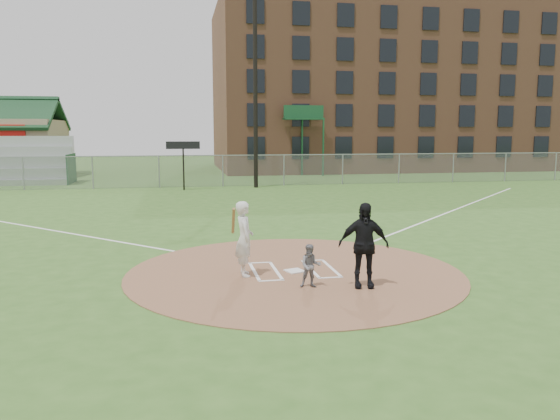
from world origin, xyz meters
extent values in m
plane|color=#345D20|center=(0.00, 0.00, 0.00)|extent=(140.00, 140.00, 0.00)
cylinder|color=#8D5F42|center=(0.00, 0.00, 0.01)|extent=(8.40, 8.40, 0.02)
cube|color=silver|center=(0.00, -0.01, 0.03)|extent=(0.54, 0.54, 0.03)
cube|color=white|center=(9.00, 9.00, 0.01)|extent=(17.04, 17.04, 0.01)
cube|color=white|center=(-9.00, 9.00, 0.01)|extent=(17.04, 17.04, 0.01)
imported|color=slate|center=(0.06, -1.44, 0.51)|extent=(0.53, 0.45, 0.99)
imported|color=black|center=(1.23, -1.62, 0.99)|extent=(1.20, 0.66, 1.93)
cube|color=white|center=(-1.00, 0.15, 0.03)|extent=(0.08, 1.80, 0.01)
cube|color=white|center=(-0.45, 0.15, 0.03)|extent=(0.08, 1.80, 0.01)
cube|color=white|center=(-0.72, 1.05, 0.03)|extent=(0.62, 0.08, 0.01)
cube|color=white|center=(-0.72, -0.75, 0.03)|extent=(0.62, 0.08, 0.01)
cube|color=white|center=(1.00, 0.15, 0.03)|extent=(0.08, 1.80, 0.01)
cube|color=white|center=(0.45, 0.15, 0.03)|extent=(0.08, 1.80, 0.01)
cube|color=white|center=(0.72, 1.05, 0.03)|extent=(0.62, 0.08, 0.01)
cube|color=white|center=(0.72, -0.75, 0.03)|extent=(0.62, 0.08, 0.01)
imported|color=silver|center=(-1.28, -0.16, 0.94)|extent=(0.47, 0.69, 1.83)
cylinder|color=olive|center=(-1.58, -0.56, 1.45)|extent=(0.09, 0.60, 0.70)
cube|color=slate|center=(0.00, 22.00, 1.00)|extent=(56.00, 0.03, 2.00)
cube|color=gray|center=(0.00, 22.00, 2.00)|extent=(56.00, 0.06, 0.06)
cube|color=gray|center=(0.00, 22.00, 1.00)|extent=(56.08, 0.08, 2.00)
cube|color=#194728|center=(-10.00, 26.20, 1.00)|extent=(0.08, 3.20, 2.00)
cube|color=red|center=(-15.00, 28.95, 3.20)|extent=(3.00, 0.12, 1.60)
cube|color=brown|center=(16.00, 38.00, 7.50)|extent=(30.00, 16.00, 15.00)
cube|color=black|center=(15.90, 29.94, 7.40)|extent=(26.60, 0.10, 12.20)
cube|color=#194728|center=(7.00, 29.34, 4.50)|extent=(3.20, 1.00, 0.15)
cube|color=#194728|center=(7.00, 29.84, 2.25)|extent=(0.12, 0.12, 4.50)
cube|color=#194728|center=(8.50, 28.89, 2.25)|extent=(0.12, 0.12, 4.50)
cube|color=#194728|center=(7.00, 29.34, 5.05)|extent=(3.20, 0.08, 1.00)
cylinder|color=black|center=(2.00, 21.00, 6.00)|extent=(0.26, 0.26, 12.00)
cylinder|color=black|center=(-2.50, 20.20, 1.30)|extent=(0.10, 0.10, 2.60)
cube|color=black|center=(-2.50, 20.20, 2.70)|extent=(2.00, 0.10, 0.45)
camera|label=1|loc=(-2.82, -13.07, 3.51)|focal=35.00mm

